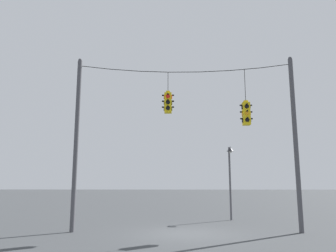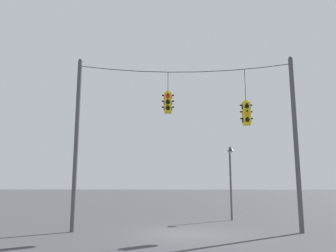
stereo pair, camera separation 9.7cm
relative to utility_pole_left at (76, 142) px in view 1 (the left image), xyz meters
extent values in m
plane|color=#383A3D|center=(5.13, -0.38, -4.11)|extent=(200.00, 200.00, 0.00)
cylinder|color=#4C4C51|center=(0.00, 0.00, -0.05)|extent=(0.21, 0.21, 8.10)
sphere|color=#4C4C51|center=(0.00, 0.00, 4.04)|extent=(0.17, 0.17, 0.17)
cylinder|color=#4C4C51|center=(10.26, 0.00, -0.05)|extent=(0.21, 0.21, 8.10)
sphere|color=#4C4C51|center=(10.26, 0.00, 4.04)|extent=(0.17, 0.17, 0.17)
cylinder|color=black|center=(0.73, 0.00, 3.66)|extent=(1.47, 0.03, 0.21)
cylinder|color=black|center=(2.20, 0.00, 3.51)|extent=(1.47, 0.03, 0.15)
cylinder|color=black|center=(3.67, 0.00, 3.42)|extent=(1.47, 0.03, 0.09)
cylinder|color=black|center=(5.13, 0.00, 3.39)|extent=(1.47, 0.03, 0.03)
cylinder|color=black|center=(6.60, 0.00, 3.42)|extent=(1.47, 0.03, 0.09)
cylinder|color=black|center=(8.07, 0.00, 3.51)|extent=(1.47, 0.03, 0.15)
cylinder|color=black|center=(9.53, 0.00, 3.66)|extent=(1.47, 0.03, 0.21)
cube|color=yellow|center=(4.33, 0.00, 1.84)|extent=(0.34, 0.34, 0.97)
cube|color=yellow|center=(4.33, 0.00, 2.38)|extent=(0.19, 0.19, 0.10)
cylinder|color=black|center=(4.33, 0.00, 2.91)|extent=(0.02, 0.02, 0.96)
cylinder|color=red|center=(4.33, -0.18, 2.14)|extent=(0.20, 0.03, 0.20)
cylinder|color=black|center=(4.33, -0.23, 2.23)|extent=(0.07, 0.12, 0.07)
cylinder|color=black|center=(4.33, -0.18, 1.84)|extent=(0.20, 0.03, 0.20)
cylinder|color=black|center=(4.33, -0.23, 1.93)|extent=(0.07, 0.12, 0.07)
cylinder|color=black|center=(4.33, -0.18, 1.55)|extent=(0.20, 0.03, 0.20)
cylinder|color=black|center=(4.33, -0.23, 1.64)|extent=(0.07, 0.12, 0.07)
cylinder|color=red|center=(4.33, 0.18, 2.14)|extent=(0.20, 0.03, 0.20)
cylinder|color=black|center=(4.33, 0.23, 2.23)|extent=(0.07, 0.12, 0.07)
cylinder|color=black|center=(4.33, 0.18, 1.84)|extent=(0.20, 0.03, 0.20)
cylinder|color=black|center=(4.33, 0.23, 1.93)|extent=(0.07, 0.12, 0.07)
cylinder|color=black|center=(4.33, 0.18, 1.55)|extent=(0.20, 0.03, 0.20)
cylinder|color=black|center=(4.33, 0.23, 1.64)|extent=(0.07, 0.12, 0.07)
cylinder|color=red|center=(4.15, 0.00, 2.14)|extent=(0.03, 0.20, 0.20)
cylinder|color=black|center=(4.10, 0.00, 2.23)|extent=(0.12, 0.07, 0.07)
cylinder|color=black|center=(4.15, 0.00, 1.84)|extent=(0.03, 0.20, 0.20)
cylinder|color=black|center=(4.10, 0.00, 1.93)|extent=(0.12, 0.07, 0.07)
cylinder|color=black|center=(4.15, 0.00, 1.55)|extent=(0.03, 0.20, 0.20)
cylinder|color=black|center=(4.10, 0.00, 1.64)|extent=(0.12, 0.07, 0.07)
cylinder|color=red|center=(4.52, 0.00, 2.14)|extent=(0.03, 0.20, 0.20)
cylinder|color=black|center=(4.56, 0.00, 2.23)|extent=(0.12, 0.07, 0.07)
cylinder|color=black|center=(4.52, 0.00, 1.84)|extent=(0.03, 0.20, 0.20)
cylinder|color=black|center=(4.56, 0.00, 1.93)|extent=(0.12, 0.07, 0.07)
cylinder|color=black|center=(4.52, 0.00, 1.55)|extent=(0.03, 0.20, 0.20)
cylinder|color=black|center=(4.56, 0.00, 1.64)|extent=(0.12, 0.07, 0.07)
cube|color=yellow|center=(8.03, 0.00, 1.30)|extent=(0.34, 0.34, 1.08)
cube|color=yellow|center=(8.03, 0.00, 1.89)|extent=(0.19, 0.19, 0.10)
cylinder|color=black|center=(8.03, 0.00, 2.72)|extent=(0.02, 0.02, 1.56)
cylinder|color=black|center=(8.03, -0.18, 1.62)|extent=(0.20, 0.03, 0.20)
cylinder|color=black|center=(8.03, -0.23, 1.71)|extent=(0.07, 0.12, 0.07)
cylinder|color=orange|center=(8.03, -0.18, 1.30)|extent=(0.20, 0.03, 0.20)
cylinder|color=black|center=(8.03, -0.23, 1.39)|extent=(0.07, 0.12, 0.07)
cylinder|color=black|center=(8.03, -0.18, 0.97)|extent=(0.20, 0.03, 0.20)
cylinder|color=black|center=(8.03, -0.23, 1.06)|extent=(0.07, 0.12, 0.07)
cylinder|color=black|center=(8.03, 0.18, 1.62)|extent=(0.20, 0.03, 0.20)
cylinder|color=black|center=(8.03, 0.23, 1.71)|extent=(0.07, 0.12, 0.07)
cylinder|color=orange|center=(8.03, 0.18, 1.30)|extent=(0.20, 0.03, 0.20)
cylinder|color=black|center=(8.03, 0.23, 1.39)|extent=(0.07, 0.12, 0.07)
cylinder|color=black|center=(8.03, 0.18, 0.97)|extent=(0.20, 0.03, 0.20)
cylinder|color=black|center=(8.03, 0.23, 1.06)|extent=(0.07, 0.12, 0.07)
cylinder|color=black|center=(7.85, 0.00, 1.62)|extent=(0.03, 0.20, 0.20)
cylinder|color=black|center=(7.80, 0.00, 1.71)|extent=(0.12, 0.07, 0.07)
cylinder|color=orange|center=(7.85, 0.00, 1.30)|extent=(0.03, 0.20, 0.20)
cylinder|color=black|center=(7.80, 0.00, 1.39)|extent=(0.12, 0.07, 0.07)
cylinder|color=black|center=(7.85, 0.00, 0.97)|extent=(0.03, 0.20, 0.20)
cylinder|color=black|center=(7.80, 0.00, 1.06)|extent=(0.12, 0.07, 0.07)
cylinder|color=black|center=(8.22, 0.00, 1.62)|extent=(0.03, 0.20, 0.20)
cylinder|color=black|center=(8.26, 0.00, 1.71)|extent=(0.12, 0.07, 0.07)
cylinder|color=orange|center=(8.22, 0.00, 1.30)|extent=(0.03, 0.20, 0.20)
cylinder|color=black|center=(8.26, 0.00, 1.39)|extent=(0.12, 0.07, 0.07)
cylinder|color=black|center=(8.22, 0.00, 0.97)|extent=(0.03, 0.20, 0.20)
cylinder|color=black|center=(8.26, 0.00, 1.06)|extent=(0.12, 0.07, 0.07)
cylinder|color=#515156|center=(7.99, 5.04, -1.92)|extent=(0.12, 0.12, 4.36)
cylinder|color=#515156|center=(7.99, 4.80, 0.21)|extent=(0.07, 0.47, 0.07)
cone|color=#232328|center=(7.99, 4.57, 0.08)|extent=(0.43, 0.43, 0.26)
sphere|color=silver|center=(7.99, 4.57, -0.05)|extent=(0.19, 0.19, 0.19)
camera|label=1|loc=(4.69, -15.21, -1.93)|focal=35.00mm
camera|label=2|loc=(4.78, -15.20, -1.93)|focal=35.00mm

